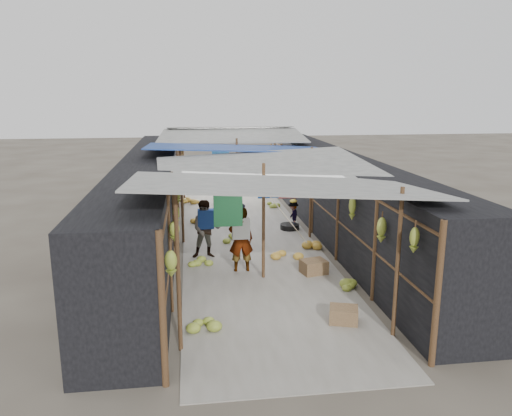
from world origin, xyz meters
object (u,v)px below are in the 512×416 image
shopper_blue (206,229)px  vendor_seated (293,215)px  vendor_elderly (241,239)px  crate_near (344,315)px  black_basin (290,227)px

shopper_blue → vendor_seated: bearing=41.9°
vendor_elderly → vendor_seated: 3.98m
shopper_blue → crate_near: bearing=-58.9°
vendor_elderly → vendor_seated: bearing=-120.1°
vendor_elderly → shopper_blue: bearing=-56.3°
black_basin → shopper_blue: (-2.60, -2.29, 0.65)m
vendor_elderly → vendor_seated: (1.96, 3.45, -0.34)m
black_basin → crate_near: bearing=-92.6°
vendor_elderly → shopper_blue: size_ratio=1.05×
shopper_blue → vendor_seated: size_ratio=1.71×
crate_near → vendor_elderly: size_ratio=0.32×
black_basin → vendor_elderly: vendor_elderly is taller
black_basin → vendor_elderly: bearing=-118.4°
black_basin → shopper_blue: size_ratio=0.39×
shopper_blue → black_basin: bearing=42.5°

